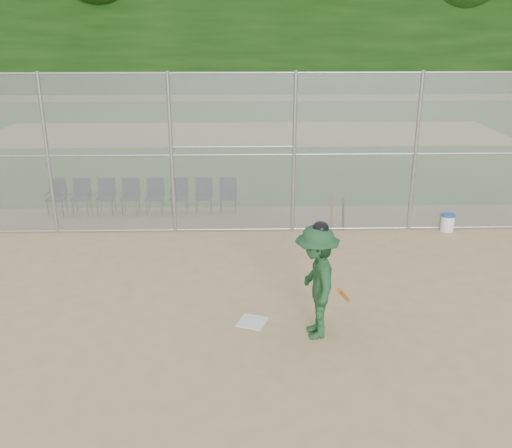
{
  "coord_description": "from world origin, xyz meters",
  "views": [
    {
      "loc": [
        -0.29,
        -8.69,
        5.17
      ],
      "look_at": [
        0.0,
        2.5,
        1.1
      ],
      "focal_mm": 40.0,
      "sensor_mm": 36.0,
      "label": 1
    }
  ],
  "objects_px": {
    "water_cooler": "(447,222)",
    "chair_0": "(56,197)",
    "home_plate": "(252,322)",
    "batter_at_plate": "(316,282)"
  },
  "relations": [
    {
      "from": "water_cooler",
      "to": "home_plate",
      "type": "bearing_deg",
      "value": -138.17
    },
    {
      "from": "home_plate",
      "to": "batter_at_plate",
      "type": "relative_size",
      "value": 0.23
    },
    {
      "from": "home_plate",
      "to": "chair_0",
      "type": "relative_size",
      "value": 0.5
    },
    {
      "from": "home_plate",
      "to": "chair_0",
      "type": "distance_m",
      "value": 8.14
    },
    {
      "from": "home_plate",
      "to": "chair_0",
      "type": "xyz_separation_m",
      "value": [
        -5.3,
        6.16,
        0.47
      ]
    },
    {
      "from": "home_plate",
      "to": "water_cooler",
      "type": "bearing_deg",
      "value": 41.83
    },
    {
      "from": "chair_0",
      "to": "home_plate",
      "type": "bearing_deg",
      "value": -49.29
    },
    {
      "from": "home_plate",
      "to": "water_cooler",
      "type": "distance_m",
      "value": 6.84
    },
    {
      "from": "home_plate",
      "to": "batter_at_plate",
      "type": "height_order",
      "value": "batter_at_plate"
    },
    {
      "from": "water_cooler",
      "to": "chair_0",
      "type": "distance_m",
      "value": 10.52
    }
  ]
}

